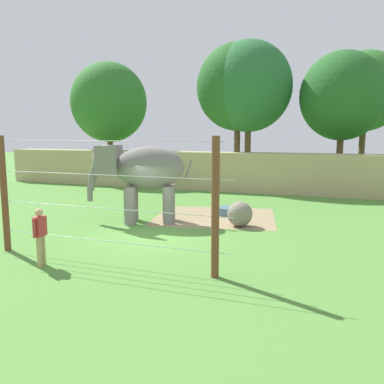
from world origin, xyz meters
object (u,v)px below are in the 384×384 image
at_px(elephant, 141,171).
at_px(water_tub, 228,211).
at_px(zookeeper, 40,234).
at_px(enrichment_ball, 240,214).

xyz_separation_m(elephant, water_tub, (3.03, 2.86, -2.02)).
xyz_separation_m(zookeeper, water_tub, (3.05, 9.01, -0.74)).
bearing_deg(elephant, water_tub, 43.35).
height_order(elephant, zookeeper, elephant).
relative_size(elephant, zookeeper, 2.53).
distance_m(enrichment_ball, water_tub, 2.46).
relative_size(elephant, water_tub, 3.84).
xyz_separation_m(elephant, zookeeper, (-0.03, -6.15, -1.27)).
height_order(elephant, enrichment_ball, elephant).
distance_m(elephant, water_tub, 4.62).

